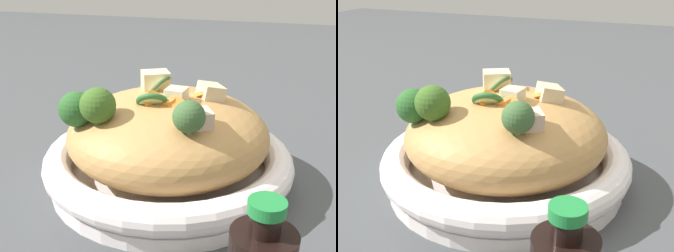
{
  "view_description": "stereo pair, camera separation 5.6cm",
  "coord_description": "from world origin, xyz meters",
  "views": [
    {
      "loc": [
        -0.5,
        -0.14,
        0.29
      ],
      "look_at": [
        0.0,
        0.0,
        0.08
      ],
      "focal_mm": 45.89,
      "sensor_mm": 36.0,
      "label": 1
    },
    {
      "loc": [
        -0.48,
        -0.2,
        0.29
      ],
      "look_at": [
        0.0,
        0.0,
        0.08
      ],
      "focal_mm": 45.89,
      "sensor_mm": 36.0,
      "label": 2
    }
  ],
  "objects": [
    {
      "name": "ground_plane",
      "position": [
        0.0,
        0.0,
        0.0
      ],
      "size": [
        3.0,
        3.0,
        0.0
      ],
      "primitive_type": "plane",
      "color": "#424548"
    },
    {
      "name": "zucchini_slices",
      "position": [
        0.01,
        0.02,
        0.12
      ],
      "size": [
        0.14,
        0.08,
        0.04
      ],
      "color": "beige",
      "rests_on": "serving_bowl"
    },
    {
      "name": "serving_bowl",
      "position": [
        0.0,
        0.0,
        0.03
      ],
      "size": [
        0.33,
        0.33,
        0.05
      ],
      "color": "white",
      "rests_on": "ground_plane"
    },
    {
      "name": "broccoli_florets",
      "position": [
        -0.07,
        0.05,
        0.12
      ],
      "size": [
        0.07,
        0.2,
        0.06
      ],
      "color": "#99B576",
      "rests_on": "serving_bowl"
    },
    {
      "name": "chicken_chunks",
      "position": [
        0.0,
        -0.01,
        0.13
      ],
      "size": [
        0.13,
        0.12,
        0.04
      ],
      "color": "beige",
      "rests_on": "serving_bowl"
    },
    {
      "name": "carrot_coins",
      "position": [
        -0.02,
        -0.01,
        0.12
      ],
      "size": [
        0.07,
        0.08,
        0.03
      ],
      "color": "orange",
      "rests_on": "serving_bowl"
    },
    {
      "name": "noodle_heap",
      "position": [
        0.0,
        0.0,
        0.07
      ],
      "size": [
        0.26,
        0.26,
        0.11
      ],
      "color": "tan",
      "rests_on": "serving_bowl"
    }
  ]
}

